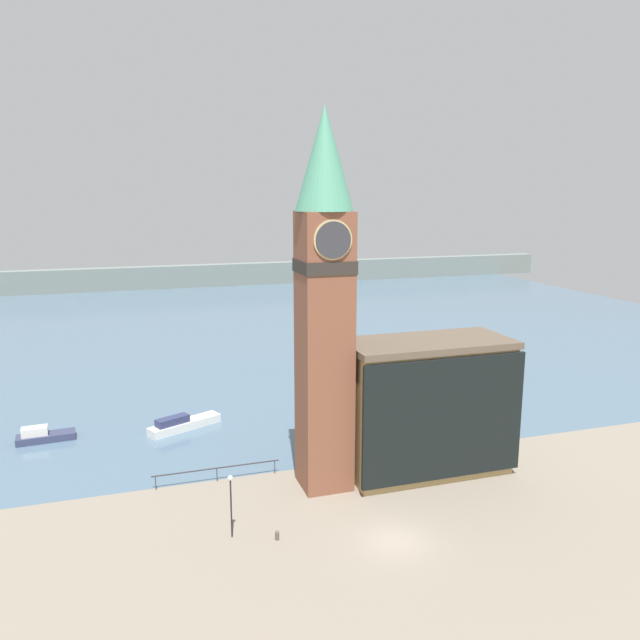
{
  "coord_description": "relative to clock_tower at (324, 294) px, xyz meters",
  "views": [
    {
      "loc": [
        -15.02,
        -31.86,
        21.0
      ],
      "look_at": [
        -2.79,
        6.43,
        12.82
      ],
      "focal_mm": 35.0,
      "sensor_mm": 36.0,
      "label": 1
    }
  ],
  "objects": [
    {
      "name": "lamp_post",
      "position": [
        -7.71,
        -5.07,
        -11.36
      ],
      "size": [
        0.32,
        0.32,
        4.11
      ],
      "color": "black",
      "rests_on": "ground_plane"
    },
    {
      "name": "boat_near",
      "position": [
        -8.89,
        14.26,
        -13.69
      ],
      "size": [
        6.81,
        4.24,
        1.4
      ],
      "rotation": [
        0.0,
        0.0,
        0.44
      ],
      "color": "silver",
      "rests_on": "water"
    },
    {
      "name": "ground_plane",
      "position": [
        1.78,
        -8.57,
        -14.22
      ],
      "size": [
        160.0,
        160.0,
        0.0
      ],
      "primitive_type": "plane",
      "color": "gray"
    },
    {
      "name": "far_shoreline",
      "position": [
        1.78,
        103.1,
        -11.72
      ],
      "size": [
        180.0,
        3.0,
        5.0
      ],
      "color": "slate",
      "rests_on": "water"
    },
    {
      "name": "boat_far",
      "position": [
        -20.61,
        15.15,
        -13.73
      ],
      "size": [
        4.86,
        1.94,
        1.34
      ],
      "rotation": [
        0.0,
        0.0,
        0.07
      ],
      "color": "#333856",
      "rests_on": "water"
    },
    {
      "name": "water",
      "position": [
        1.78,
        63.1,
        -14.22
      ],
      "size": [
        160.0,
        120.0,
        0.0
      ],
      "color": "slate",
      "rests_on": "ground_plane"
    },
    {
      "name": "clock_tower",
      "position": [
        0.0,
        0.0,
        0.0
      ],
      "size": [
        3.98,
        3.98,
        26.72
      ],
      "color": "brown",
      "rests_on": "ground_plane"
    },
    {
      "name": "pier_railing",
      "position": [
        -7.45,
        2.85,
        -13.27
      ],
      "size": [
        9.42,
        0.08,
        1.09
      ],
      "color": "#333338",
      "rests_on": "ground_plane"
    },
    {
      "name": "mooring_bollard_near",
      "position": [
        -5.1,
        -6.25,
        -13.89
      ],
      "size": [
        0.27,
        0.27,
        0.61
      ],
      "color": "brown",
      "rests_on": "ground_plane"
    },
    {
      "name": "pier_building",
      "position": [
        8.17,
        -0.08,
        -9.03
      ],
      "size": [
        12.66,
        5.99,
        10.32
      ],
      "color": "tan",
      "rests_on": "ground_plane"
    }
  ]
}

